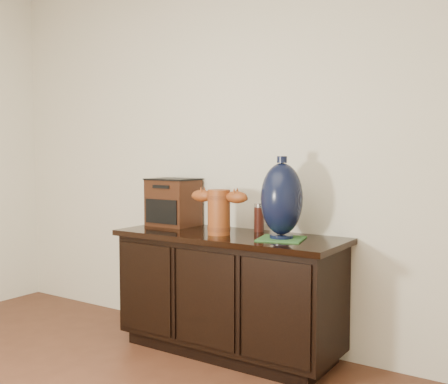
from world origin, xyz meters
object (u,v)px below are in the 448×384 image
Objects in this scene: tv_radio at (173,202)px; lamp_base at (282,199)px; spray_can at (259,218)px; terracotta_vessel at (219,209)px; sideboard at (228,292)px.

tv_radio is 0.70× the size of lamp_base.
terracotta_vessel is at bearing -119.84° from spray_can.
lamp_base is 2.60× the size of spray_can.
spray_can is (0.11, 0.19, 0.46)m from sideboard.
spray_can reaches higher than sideboard.
sideboard is at bearing 179.10° from lamp_base.
spray_can is at bearing 6.97° from tv_radio.
lamp_base reaches higher than tv_radio.
terracotta_vessel is 1.19× the size of tv_radio.
spray_can is (0.65, 0.07, -0.07)m from tv_radio.
lamp_base is at bearing -0.90° from sideboard.
lamp_base is (0.91, -0.13, 0.07)m from tv_radio.
lamp_base is (0.37, -0.01, 0.60)m from sideboard.
spray_can is at bearing 55.22° from terracotta_vessel.
tv_radio is at bearing -173.94° from spray_can.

